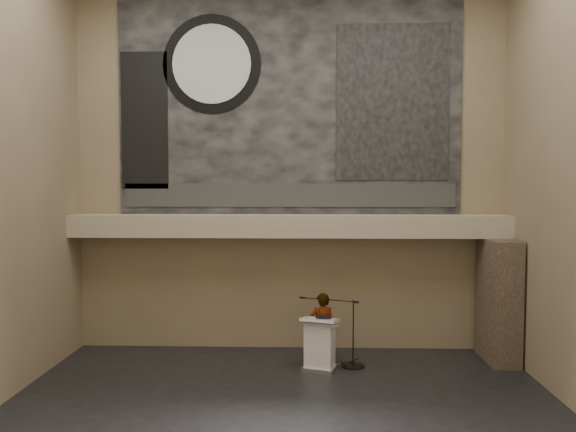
{
  "coord_description": "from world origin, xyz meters",
  "views": [
    {
      "loc": [
        0.39,
        -9.24,
        3.9
      ],
      "look_at": [
        0.0,
        3.2,
        3.2
      ],
      "focal_mm": 35.0,
      "sensor_mm": 36.0,
      "label": 1
    }
  ],
  "objects": [
    {
      "name": "binder",
      "position": [
        0.76,
        2.38,
        1.12
      ],
      "size": [
        0.33,
        0.31,
        0.04
      ],
      "primitive_type": "cube",
      "rotation": [
        0.0,
        0.0,
        0.39
      ],
      "color": "black",
      "rests_on": "lectern"
    },
    {
      "name": "banner_text_strip",
      "position": [
        0.0,
        3.93,
        3.65
      ],
      "size": [
        7.76,
        0.02,
        0.55
      ],
      "primitive_type": "cube",
      "color": "#2A2A2A",
      "rests_on": "banner"
    },
    {
      "name": "banner",
      "position": [
        0.0,
        3.97,
        5.7
      ],
      "size": [
        8.0,
        0.05,
        5.0
      ],
      "primitive_type": "cube",
      "color": "black",
      "rests_on": "wall_back"
    },
    {
      "name": "wall_front",
      "position": [
        0.0,
        -4.0,
        4.25
      ],
      "size": [
        10.0,
        0.02,
        8.5
      ],
      "primitive_type": "cube",
      "color": "#826C52",
      "rests_on": "floor"
    },
    {
      "name": "banner_building_print",
      "position": [
        2.4,
        3.93,
        5.8
      ],
      "size": [
        2.6,
        0.02,
        3.6
      ],
      "primitive_type": "cube",
      "color": "black",
      "rests_on": "banner"
    },
    {
      "name": "speaker_person",
      "position": [
        0.75,
        2.84,
        0.77
      ],
      "size": [
        0.62,
        0.46,
        1.55
      ],
      "primitive_type": "imported",
      "rotation": [
        0.0,
        0.0,
        3.31
      ],
      "color": "silver",
      "rests_on": "floor"
    },
    {
      "name": "sprinkler_right",
      "position": [
        1.9,
        3.55,
        2.67
      ],
      "size": [
        0.04,
        0.04,
        0.06
      ],
      "primitive_type": "cylinder",
      "color": "#B2893D",
      "rests_on": "soffit"
    },
    {
      "name": "mic_stand",
      "position": [
        1.37,
        2.66,
        0.21
      ],
      "size": [
        1.41,
        0.69,
        1.44
      ],
      "rotation": [
        0.0,
        0.0,
        -0.35
      ],
      "color": "black",
      "rests_on": "floor"
    },
    {
      "name": "floor",
      "position": [
        0.0,
        0.0,
        0.0
      ],
      "size": [
        10.0,
        10.0,
        0.0
      ],
      "primitive_type": "plane",
      "color": "black",
      "rests_on": "ground"
    },
    {
      "name": "stone_pier",
      "position": [
        4.65,
        3.15,
        1.35
      ],
      "size": [
        0.6,
        1.4,
        2.7
      ],
      "primitive_type": "cube",
      "color": "#3E3126",
      "rests_on": "floor"
    },
    {
      "name": "papers",
      "position": [
        0.6,
        2.33,
        1.1
      ],
      "size": [
        0.24,
        0.31,
        0.0
      ],
      "primitive_type": "cube",
      "rotation": [
        0.0,
        0.0,
        0.1
      ],
      "color": "silver",
      "rests_on": "lectern"
    },
    {
      "name": "banner_brick_print",
      "position": [
        -3.4,
        3.93,
        5.4
      ],
      "size": [
        1.1,
        0.02,
        3.2
      ],
      "primitive_type": "cube",
      "color": "black",
      "rests_on": "banner"
    },
    {
      "name": "lectern",
      "position": [
        0.69,
        2.38,
        0.55
      ],
      "size": [
        0.87,
        0.73,
        1.14
      ],
      "rotation": [
        0.0,
        0.0,
        -0.32
      ],
      "color": "silver",
      "rests_on": "floor"
    },
    {
      "name": "wall_back",
      "position": [
        0.0,
        4.0,
        4.25
      ],
      "size": [
        10.0,
        0.02,
        8.5
      ],
      "primitive_type": "cube",
      "color": "#826C52",
      "rests_on": "floor"
    },
    {
      "name": "banner_clock_rim",
      "position": [
        -1.8,
        3.93,
        6.7
      ],
      "size": [
        2.3,
        0.02,
        2.3
      ],
      "primitive_type": "cylinder",
      "rotation": [
        1.57,
        0.0,
        0.0
      ],
      "color": "black",
      "rests_on": "banner"
    },
    {
      "name": "soffit",
      "position": [
        0.0,
        3.6,
        2.95
      ],
      "size": [
        10.0,
        0.8,
        0.5
      ],
      "primitive_type": "cube",
      "color": "tan",
      "rests_on": "wall_back"
    },
    {
      "name": "sprinkler_left",
      "position": [
        -1.6,
        3.55,
        2.67
      ],
      "size": [
        0.04,
        0.04,
        0.06
      ],
      "primitive_type": "cylinder",
      "color": "#B2893D",
      "rests_on": "soffit"
    },
    {
      "name": "banner_clock_face",
      "position": [
        -1.8,
        3.91,
        6.7
      ],
      "size": [
        1.84,
        0.02,
        1.84
      ],
      "primitive_type": "cylinder",
      "rotation": [
        1.57,
        0.0,
        0.0
      ],
      "color": "silver",
      "rests_on": "banner"
    }
  ]
}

